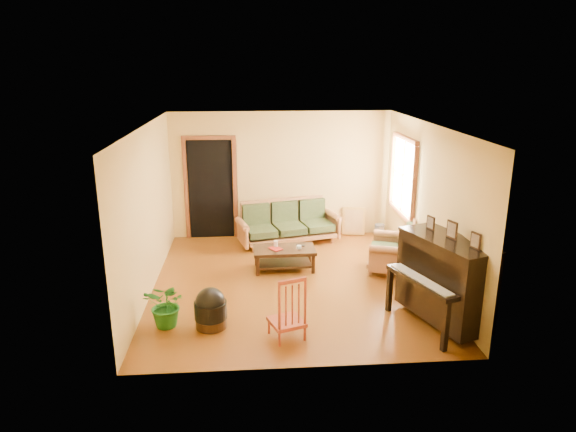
{
  "coord_description": "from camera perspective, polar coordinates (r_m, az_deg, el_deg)",
  "views": [
    {
      "loc": [
        -0.65,
        -7.86,
        3.51
      ],
      "look_at": [
        -0.03,
        0.2,
        1.1
      ],
      "focal_mm": 32.0,
      "sensor_mm": 36.0,
      "label": 1
    }
  ],
  "objects": [
    {
      "name": "piano",
      "position": [
        7.44,
        16.98,
        -6.99
      ],
      "size": [
        1.26,
        1.61,
        1.25
      ],
      "primitive_type": "cube",
      "rotation": [
        0.0,
        0.0,
        0.34
      ],
      "color": "black",
      "rests_on": "floor"
    },
    {
      "name": "ceramic_crock",
      "position": [
        10.99,
        10.12,
        -1.59
      ],
      "size": [
        0.24,
        0.24,
        0.26
      ],
      "primitive_type": "cylinder",
      "rotation": [
        0.0,
        0.0,
        -0.18
      ],
      "color": "#35559F",
      "rests_on": "floor"
    },
    {
      "name": "armchair",
      "position": [
        9.13,
        11.36,
        -3.34
      ],
      "size": [
        1.1,
        1.12,
        0.9
      ],
      "primitive_type": "cube",
      "rotation": [
        0.0,
        0.0,
        -0.33
      ],
      "color": "#965D37",
      "rests_on": "floor"
    },
    {
      "name": "window",
      "position": [
        9.81,
        12.71,
        4.36
      ],
      "size": [
        0.12,
        1.36,
        1.46
      ],
      "primitive_type": "cube",
      "color": "white",
      "rests_on": "right_wall"
    },
    {
      "name": "remote",
      "position": [
        9.14,
        1.39,
        -3.29
      ],
      "size": [
        0.16,
        0.1,
        0.02
      ],
      "primitive_type": "cube",
      "rotation": [
        0.0,
        0.0,
        -0.36
      ],
      "color": "black",
      "rests_on": "coffee_table"
    },
    {
      "name": "potted_plant",
      "position": [
        7.34,
        -13.25,
        -9.57
      ],
      "size": [
        0.75,
        0.71,
        0.66
      ],
      "primitive_type": "imported",
      "rotation": [
        0.0,
        0.0,
        -0.43
      ],
      "color": "#1B601B",
      "rests_on": "floor"
    },
    {
      "name": "footstool",
      "position": [
        7.27,
        -8.57,
        -10.57
      ],
      "size": [
        0.56,
        0.56,
        0.43
      ],
      "primitive_type": "cylinder",
      "rotation": [
        0.0,
        0.0,
        -0.29
      ],
      "color": "black",
      "rests_on": "floor"
    },
    {
      "name": "book",
      "position": [
        8.93,
        -1.82,
        -3.78
      ],
      "size": [
        0.27,
        0.29,
        0.02
      ],
      "primitive_type": "imported",
      "rotation": [
        0.0,
        0.0,
        0.56
      ],
      "color": "maroon",
      "rests_on": "coffee_table"
    },
    {
      "name": "red_chair",
      "position": [
        6.83,
        -0.14,
        -9.98
      ],
      "size": [
        0.55,
        0.58,
        0.9
      ],
      "primitive_type": "cube",
      "rotation": [
        0.0,
        0.0,
        0.34
      ],
      "color": "maroon",
      "rests_on": "floor"
    },
    {
      "name": "glass_jar",
      "position": [
        9.0,
        1.23,
        -3.47
      ],
      "size": [
        0.09,
        0.09,
        0.06
      ],
      "primitive_type": "cylinder",
      "rotation": [
        0.0,
        0.0,
        -0.11
      ],
      "color": "silver",
      "rests_on": "coffee_table"
    },
    {
      "name": "leaning_frame",
      "position": [
        10.93,
        7.32,
        -0.55
      ],
      "size": [
        0.48,
        0.19,
        0.63
      ],
      "primitive_type": "cube",
      "rotation": [
        0.0,
        0.0,
        -0.19
      ],
      "color": "gold",
      "rests_on": "floor"
    },
    {
      "name": "doorway",
      "position": [
        10.67,
        -8.58,
        2.94
      ],
      "size": [
        1.08,
        0.16,
        2.05
      ],
      "primitive_type": "cube",
      "color": "black",
      "rests_on": "floor"
    },
    {
      "name": "sofa",
      "position": [
        10.33,
        0.09,
        -0.76
      ],
      "size": [
        2.15,
        1.31,
        0.86
      ],
      "primitive_type": "cube",
      "rotation": [
        0.0,
        0.0,
        0.25
      ],
      "color": "#965D37",
      "rests_on": "floor"
    },
    {
      "name": "floor",
      "position": [
        8.63,
        0.31,
        -7.39
      ],
      "size": [
        5.0,
        5.0,
        0.0
      ],
      "primitive_type": "plane",
      "color": "#5D2E0C",
      "rests_on": "ground"
    },
    {
      "name": "candle",
      "position": [
        9.04,
        -1.37,
        -3.14
      ],
      "size": [
        0.09,
        0.09,
        0.13
      ],
      "primitive_type": "cylinder",
      "rotation": [
        0.0,
        0.0,
        0.18
      ],
      "color": "silver",
      "rests_on": "coffee_table"
    },
    {
      "name": "coffee_table",
      "position": [
        9.09,
        -0.43,
        -4.78
      ],
      "size": [
        1.1,
        0.62,
        0.39
      ],
      "primitive_type": "cube",
      "rotation": [
        0.0,
        0.0,
        0.03
      ],
      "color": "black",
      "rests_on": "floor"
    }
  ]
}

